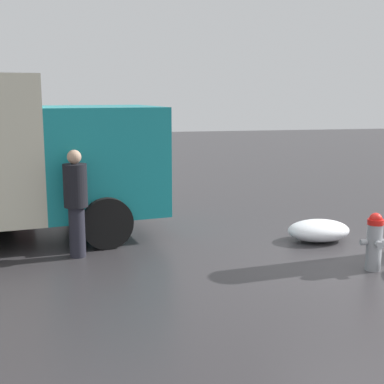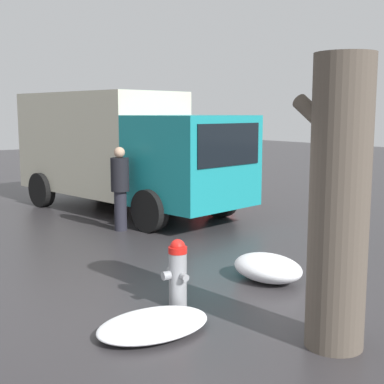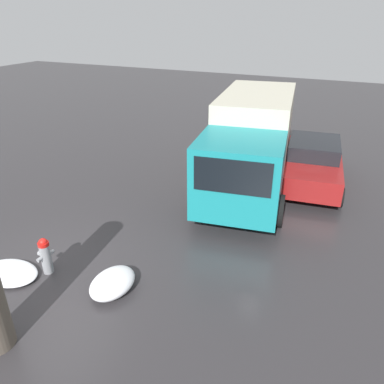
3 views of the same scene
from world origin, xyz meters
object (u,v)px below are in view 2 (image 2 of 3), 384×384
at_px(pedestrian, 120,185).
at_px(delivery_truck, 123,148).
at_px(parked_car, 158,172).
at_px(tree_trunk, 339,203).
at_px(fire_hydrant, 177,272).

bearing_deg(pedestrian, delivery_truck, -53.74).
xyz_separation_m(delivery_truck, parked_car, (1.19, -1.82, -0.84)).
distance_m(tree_trunk, parked_car, 10.28).
xyz_separation_m(fire_hydrant, tree_trunk, (-1.94, -0.66, 1.09)).
relative_size(delivery_truck, pedestrian, 3.90).
xyz_separation_m(pedestrian, parked_car, (3.11, -3.00, -0.20)).
xyz_separation_m(fire_hydrant, pedestrian, (4.38, -1.67, 0.51)).
xyz_separation_m(tree_trunk, delivery_truck, (8.25, -2.19, 0.05)).
xyz_separation_m(tree_trunk, pedestrian, (6.33, -1.01, -0.59)).
bearing_deg(tree_trunk, fire_hydrant, 18.74).
xyz_separation_m(tree_trunk, parked_car, (9.43, -4.01, -0.79)).
relative_size(delivery_truck, parked_car, 1.54).
height_order(pedestrian, parked_car, pedestrian).
distance_m(fire_hydrant, pedestrian, 4.72).
distance_m(delivery_truck, pedestrian, 2.34).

